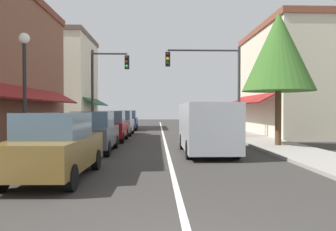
{
  "coord_description": "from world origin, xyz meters",
  "views": [
    {
      "loc": [
        -0.46,
        -3.66,
        1.86
      ],
      "look_at": [
        0.15,
        14.28,
        1.53
      ],
      "focal_mm": 35.25,
      "sensor_mm": 36.0,
      "label": 1
    }
  ],
  "objects": [
    {
      "name": "storefront_far_left",
      "position": [
        -8.96,
        28.0,
        4.44
      ],
      "size": [
        5.64,
        8.2,
        8.88
      ],
      "color": "beige",
      "rests_on": "ground"
    },
    {
      "name": "traffic_signal_mast_arm",
      "position": [
        3.19,
        17.21,
        3.98
      ],
      "size": [
        4.81,
        0.5,
        5.87
      ],
      "color": "#333333",
      "rests_on": "ground"
    },
    {
      "name": "traffic_signal_left_corner",
      "position": [
        -4.01,
        18.63,
        3.81
      ],
      "size": [
        2.58,
        0.5,
        5.87
      ],
      "color": "#333333",
      "rests_on": "ground"
    },
    {
      "name": "sidewalk_right",
      "position": [
        5.5,
        18.0,
        0.06
      ],
      "size": [
        2.6,
        56.0,
        0.12
      ],
      "primitive_type": "cube",
      "color": "gray",
      "rests_on": "ground"
    },
    {
      "name": "storefront_right_block",
      "position": [
        9.05,
        20.0,
        3.89
      ],
      "size": [
        5.82,
        10.2,
        7.78
      ],
      "color": "beige",
      "rests_on": "ground"
    },
    {
      "name": "parked_car_far_left",
      "position": [
        -3.11,
        20.35,
        0.88
      ],
      "size": [
        1.79,
        4.1,
        1.77
      ],
      "rotation": [
        0.0,
        0.0,
        0.0
      ],
      "color": "#B7BABF",
      "rests_on": "ground"
    },
    {
      "name": "parked_car_third_left",
      "position": [
        -3.16,
        15.67,
        0.88
      ],
      "size": [
        1.82,
        4.12,
        1.77
      ],
      "rotation": [
        0.0,
        0.0,
        0.01
      ],
      "color": "maroon",
      "rests_on": "ground"
    },
    {
      "name": "parked_car_nearest_left",
      "position": [
        -3.16,
        5.16,
        0.88
      ],
      "size": [
        1.87,
        4.14,
        1.77
      ],
      "rotation": [
        0.0,
        0.0,
        -0.03
      ],
      "color": "brown",
      "rests_on": "ground"
    },
    {
      "name": "tree_right_near",
      "position": [
        5.46,
        12.2,
        4.65
      ],
      "size": [
        3.49,
        3.49,
        6.59
      ],
      "color": "#4C331E",
      "rests_on": "ground"
    },
    {
      "name": "ground_plane",
      "position": [
        0.0,
        18.0,
        0.0
      ],
      "size": [
        80.0,
        80.0,
        0.0
      ],
      "primitive_type": "plane",
      "color": "#33302D"
    },
    {
      "name": "van_in_lane",
      "position": [
        1.62,
        10.12,
        1.15
      ],
      "size": [
        2.01,
        5.18,
        2.12
      ],
      "rotation": [
        0.0,
        0.0,
        0.0
      ],
      "color": "#B2B7BC",
      "rests_on": "ground"
    },
    {
      "name": "sidewalk_left",
      "position": [
        -5.5,
        18.0,
        0.06
      ],
      "size": [
        2.6,
        56.0,
        0.12
      ],
      "primitive_type": "cube",
      "color": "#A39E99",
      "rests_on": "ground"
    },
    {
      "name": "parked_car_second_left",
      "position": [
        -3.2,
        10.71,
        0.88
      ],
      "size": [
        1.8,
        4.11,
        1.77
      ],
      "rotation": [
        0.0,
        0.0,
        0.01
      ],
      "color": "#4C5156",
      "rests_on": "ground"
    },
    {
      "name": "lane_center_stripe",
      "position": [
        0.0,
        18.0,
        0.0
      ],
      "size": [
        0.14,
        52.0,
        0.01
      ],
      "primitive_type": "cube",
      "color": "silver",
      "rests_on": "ground"
    },
    {
      "name": "street_lamp_left_near",
      "position": [
        -4.87,
        7.5,
        3.01
      ],
      "size": [
        0.36,
        0.36,
        4.41
      ],
      "color": "black",
      "rests_on": "ground"
    },
    {
      "name": "parked_car_distant_left",
      "position": [
        -3.11,
        26.05,
        0.88
      ],
      "size": [
        1.86,
        4.14,
        1.77
      ],
      "rotation": [
        0.0,
        0.0,
        0.02
      ],
      "color": "navy",
      "rests_on": "ground"
    }
  ]
}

